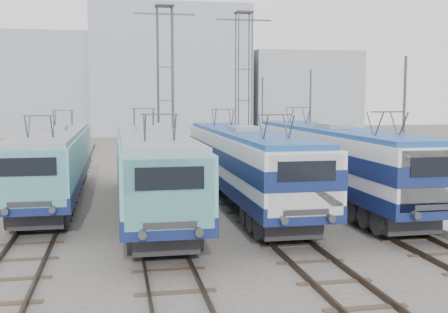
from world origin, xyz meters
TOP-DOWN VIEW (x-y plane):
  - ground at (0.00, 0.00)m, footprint 160.00×160.00m
  - platform at (10.20, 8.00)m, footprint 4.00×70.00m
  - locomotive_far_left at (-6.75, 8.34)m, footprint 2.78×17.58m
  - locomotive_center_left at (-2.25, 4.25)m, footprint 2.88×18.22m
  - locomotive_center_right at (2.25, 5.27)m, footprint 2.84×17.94m
  - locomotive_far_right at (6.75, 5.27)m, footprint 2.90×18.32m
  - catenary_tower_west at (0.00, 22.00)m, footprint 4.50×1.20m
  - catenary_tower_east at (6.50, 24.00)m, footprint 4.50×1.20m
  - mast_front at (8.60, 2.00)m, footprint 0.12×0.12m
  - mast_mid at (8.60, 14.00)m, footprint 0.12×0.12m
  - mast_rear at (8.60, 26.00)m, footprint 0.12×0.12m
  - safety_cone at (8.52, 1.22)m, footprint 0.35×0.35m
  - building_west at (-14.00, 62.00)m, footprint 18.00×12.00m
  - building_center at (4.00, 62.00)m, footprint 22.00×14.00m
  - building_east at (24.00, 62.00)m, footprint 16.00×12.00m

SIDE VIEW (x-z plane):
  - ground at x=0.00m, z-range 0.00..0.00m
  - platform at x=10.20m, z-range 0.00..0.30m
  - safety_cone at x=8.52m, z-range 0.30..0.81m
  - locomotive_far_left at x=-6.75m, z-range 0.54..3.85m
  - locomotive_center_left at x=-2.25m, z-range 0.55..3.98m
  - locomotive_center_right at x=2.25m, z-range 0.60..3.98m
  - locomotive_far_right at x=6.75m, z-range 0.61..4.06m
  - mast_front at x=8.60m, z-range 0.00..7.00m
  - mast_mid at x=8.60m, z-range 0.00..7.00m
  - mast_rear at x=8.60m, z-range 0.00..7.00m
  - building_east at x=24.00m, z-range 0.00..12.00m
  - catenary_tower_west at x=0.00m, z-range 0.64..12.64m
  - catenary_tower_east at x=6.50m, z-range 0.64..12.64m
  - building_west at x=-14.00m, z-range 0.00..14.00m
  - building_center at x=4.00m, z-range 0.00..18.00m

